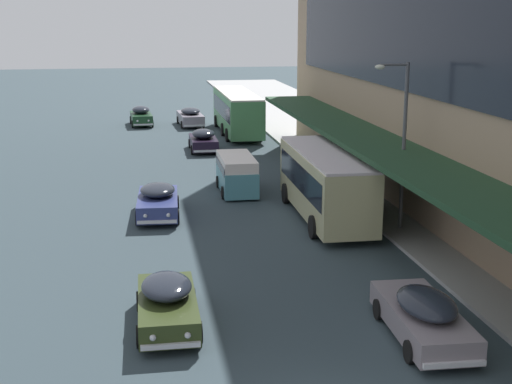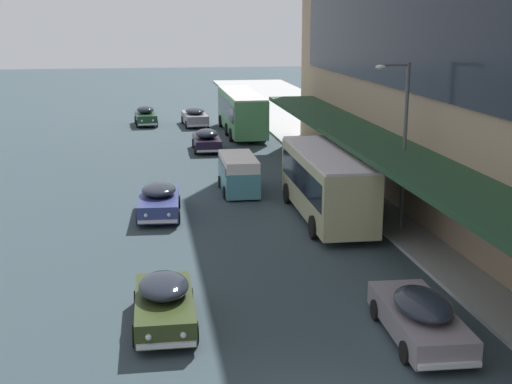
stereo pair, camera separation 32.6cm
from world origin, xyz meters
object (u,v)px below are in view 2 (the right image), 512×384
vw_van (238,172)px  street_lamp (401,134)px  sedan_lead_mid (146,116)px  transit_bus_kerbside_rear (241,110)px  sedan_second_near (164,302)px  transit_bus_kerbside_front (326,181)px  sedan_trailing_near (207,140)px  sedan_far_back (420,316)px  sedan_oncoming_rear (195,117)px  sedan_second_mid (159,200)px

vw_van → street_lamp: (5.86, -8.29, 3.19)m
sedan_lead_mid → street_lamp: size_ratio=0.61×
vw_van → street_lamp: bearing=-54.7°
sedan_lead_mid → transit_bus_kerbside_rear: bearing=-38.3°
sedan_second_near → vw_van: size_ratio=0.96×
transit_bus_kerbside_front → vw_van: transit_bus_kerbside_front is taller
sedan_lead_mid → sedan_trailing_near: bearing=-72.4°
sedan_second_near → street_lamp: (10.30, 8.19, 3.55)m
street_lamp → sedan_far_back: bearing=-106.4°
sedan_trailing_near → sedan_far_back: sedan_trailing_near is taller
sedan_lead_mid → street_lamp: 35.30m
transit_bus_kerbside_front → sedan_second_near: transit_bus_kerbside_front is taller
sedan_trailing_near → vw_van: 12.21m
sedan_oncoming_rear → street_lamp: street_lamp is taller
transit_bus_kerbside_front → sedan_far_back: bearing=-92.1°
transit_bus_kerbside_front → transit_bus_kerbside_rear: (-0.48, 25.17, 0.08)m
transit_bus_kerbside_front → transit_bus_kerbside_rear: size_ratio=0.80×
sedan_second_mid → street_lamp: 11.53m
street_lamp → transit_bus_kerbside_front: bearing=137.1°
sedan_second_near → transit_bus_kerbside_front: bearing=53.9°
sedan_far_back → sedan_second_mid: bearing=116.1°
sedan_far_back → sedan_oncoming_rear: bearing=94.5°
sedan_oncoming_rear → sedan_far_back: (3.38, -42.85, -0.05)m
sedan_trailing_near → vw_van: size_ratio=0.95×
transit_bus_kerbside_rear → sedan_oncoming_rear: size_ratio=2.29×
sedan_oncoming_rear → sedan_second_mid: (-3.73, -28.34, -0.03)m
sedan_second_mid → sedan_second_near: bearing=-90.7°
sedan_trailing_near → sedan_second_near: sedan_trailing_near is taller
sedan_second_mid → sedan_second_near: 12.35m
sedan_second_mid → street_lamp: street_lamp is taller
sedan_oncoming_rear → vw_van: size_ratio=1.10×
transit_bus_kerbside_rear → sedan_trailing_near: 7.94m
sedan_trailing_near → street_lamp: street_lamp is taller
transit_bus_kerbside_rear → sedan_second_near: (-7.24, -35.75, -1.16)m
sedan_far_back → street_lamp: (3.05, 10.34, 3.55)m
sedan_trailing_near → street_lamp: size_ratio=0.61×
transit_bus_kerbside_front → street_lamp: 4.30m
transit_bus_kerbside_front → sedan_lead_mid: 32.13m
sedan_lead_mid → sedan_second_mid: sedan_lead_mid is taller
sedan_oncoming_rear → sedan_second_near: size_ratio=1.14×
sedan_oncoming_rear → vw_van: vw_van is taller
sedan_second_near → street_lamp: 13.63m
sedan_oncoming_rear → sedan_second_mid: 28.58m
transit_bus_kerbside_rear → sedan_trailing_near: (-3.40, -7.08, -1.13)m
transit_bus_kerbside_front → sedan_second_near: bearing=-126.1°
sedan_second_mid → sedan_far_back: bearing=-63.9°
sedan_far_back → sedan_second_near: (-7.25, 2.16, 0.00)m
sedan_lead_mid → sedan_oncoming_rear: 4.27m
transit_bus_kerbside_rear → street_lamp: 27.84m
transit_bus_kerbside_rear → vw_van: (-2.80, -19.28, -0.79)m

